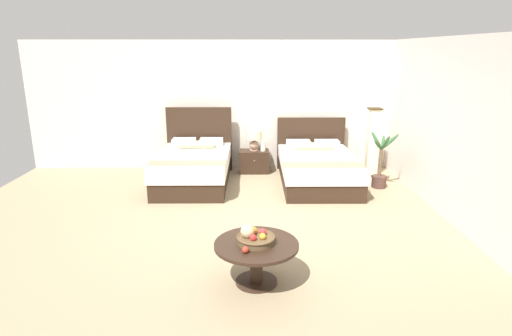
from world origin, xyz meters
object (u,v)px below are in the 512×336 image
object	(u,v)px
coffee_table	(256,253)
loose_apple	(245,250)
nightstand	(254,161)
floor_lamp_corner	(373,142)
potted_palm	(380,170)
fruit_bowl	(255,237)
table_lamp	(254,138)
vase	(263,146)
bed_near_corner	(317,168)
bed_near_window	(194,166)

from	to	relation	value
coffee_table	loose_apple	distance (m)	0.29
nightstand	floor_lamp_corner	distance (m)	2.37
coffee_table	potted_palm	bearing A→B (deg)	54.65
fruit_bowl	coffee_table	bearing A→B (deg)	-25.13
table_lamp	vase	world-z (taller)	table_lamp
nightstand	floor_lamp_corner	size ratio (longest dim) A/B	0.45
bed_near_corner	table_lamp	size ratio (longest dim) A/B	5.28
fruit_bowl	bed_near_window	bearing A→B (deg)	107.00
floor_lamp_corner	bed_near_window	bearing A→B (deg)	-171.95
bed_near_corner	floor_lamp_corner	bearing A→B (deg)	23.03
fruit_bowl	loose_apple	xyz separation A→B (m)	(-0.10, -0.23, -0.03)
loose_apple	bed_near_corner	bearing A→B (deg)	70.59
vase	loose_apple	size ratio (longest dim) A/B	2.95
loose_apple	potted_palm	distance (m)	4.21
bed_near_window	floor_lamp_corner	distance (m)	3.49
bed_near_corner	fruit_bowl	distance (m)	3.71
vase	fruit_bowl	xyz separation A→B (m)	(-0.23, -4.21, -0.03)
nightstand	vase	size ratio (longest dim) A/B	2.97
nightstand	coffee_table	bearing A→B (deg)	-90.47
bed_near_corner	potted_palm	size ratio (longest dim) A/B	2.13
table_lamp	loose_apple	distance (m)	4.51
coffee_table	loose_apple	world-z (taller)	loose_apple
nightstand	potted_palm	distance (m)	2.48
nightstand	coffee_table	xyz separation A→B (m)	(-0.04, -4.26, 0.12)
nightstand	floor_lamp_corner	world-z (taller)	floor_lamp_corner
table_lamp	potted_palm	bearing A→B (deg)	-24.99
coffee_table	table_lamp	bearing A→B (deg)	89.53
vase	loose_apple	world-z (taller)	vase
nightstand	table_lamp	distance (m)	0.49
table_lamp	fruit_bowl	xyz separation A→B (m)	(-0.05, -4.27, -0.19)
coffee_table	vase	bearing A→B (deg)	87.09
vase	potted_palm	xyz separation A→B (m)	(2.08, -0.99, -0.22)
nightstand	potted_palm	world-z (taller)	potted_palm
table_lamp	nightstand	bearing A→B (deg)	-90.00
nightstand	table_lamp	size ratio (longest dim) A/B	1.44
fruit_bowl	loose_apple	size ratio (longest dim) A/B	5.96
bed_near_corner	loose_apple	xyz separation A→B (m)	(-1.31, -3.73, 0.20)
floor_lamp_corner	table_lamp	bearing A→B (deg)	173.02
coffee_table	bed_near_window	bearing A→B (deg)	107.24
nightstand	loose_apple	bearing A→B (deg)	-91.91
bed_near_window	potted_palm	bearing A→B (deg)	-4.77
fruit_bowl	floor_lamp_corner	distance (m)	4.64
bed_near_corner	coffee_table	xyz separation A→B (m)	(-1.20, -3.51, 0.05)
loose_apple	floor_lamp_corner	bearing A→B (deg)	59.72
floor_lamp_corner	potted_palm	xyz separation A→B (m)	(-0.06, -0.77, -0.34)
bed_near_window	fruit_bowl	xyz separation A→B (m)	(1.07, -3.50, 0.20)
bed_near_corner	potted_palm	distance (m)	1.13
coffee_table	loose_apple	bearing A→B (deg)	-117.65
loose_apple	fruit_bowl	bearing A→B (deg)	67.12
bed_near_corner	nightstand	bearing A→B (deg)	147.16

